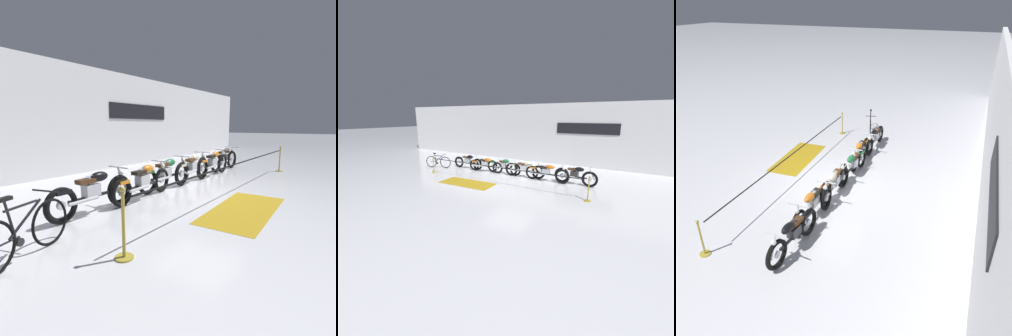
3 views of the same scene
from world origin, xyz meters
TOP-DOWN VIEW (x-y plane):
  - ground_plane at (0.00, 0.00)m, footprint 120.00×120.00m
  - back_wall at (0.01, 5.12)m, footprint 28.00×0.29m
  - motorcycle_black_0 at (-3.44, 0.65)m, footprint 2.27×0.62m
  - motorcycle_orange_1 at (-1.93, 0.53)m, footprint 2.36×0.62m
  - motorcycle_green_2 at (-0.74, 0.68)m, footprint 2.36×0.62m
  - motorcycle_cream_3 at (0.68, 0.61)m, footprint 2.36×0.62m
  - motorcycle_orange_4 at (2.02, 0.51)m, footprint 2.41×0.62m
  - motorcycle_black_5 at (3.45, 0.69)m, footprint 2.18×0.62m
  - bicycle at (-5.31, -0.19)m, footprint 1.69×0.67m
  - stanchion_far_left at (-1.35, -1.30)m, footprint 8.91×0.28m
  - stanchion_mid_left at (4.49, -1.30)m, footprint 0.28×0.28m
  - floor_banner at (-1.31, -1.91)m, footprint 2.96×1.41m

SIDE VIEW (x-z plane):
  - ground_plane at x=0.00m, z-range 0.00..0.00m
  - floor_banner at x=-1.31m, z-range 0.00..0.01m
  - stanchion_mid_left at x=4.49m, z-range -0.17..0.88m
  - bicycle at x=-5.31m, z-range -0.09..0.89m
  - motorcycle_orange_1 at x=-1.93m, z-range 0.00..0.91m
  - motorcycle_black_0 at x=-3.44m, z-range -0.01..0.94m
  - motorcycle_green_2 at x=-0.74m, z-range 0.00..0.94m
  - motorcycle_cream_3 at x=0.68m, z-range 0.00..0.95m
  - motorcycle_orange_4 at x=2.02m, z-range 0.00..0.95m
  - motorcycle_black_5 at x=3.45m, z-range 0.00..0.96m
  - stanchion_far_left at x=-1.35m, z-range 0.19..1.25m
  - back_wall at x=0.01m, z-range 0.00..4.20m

